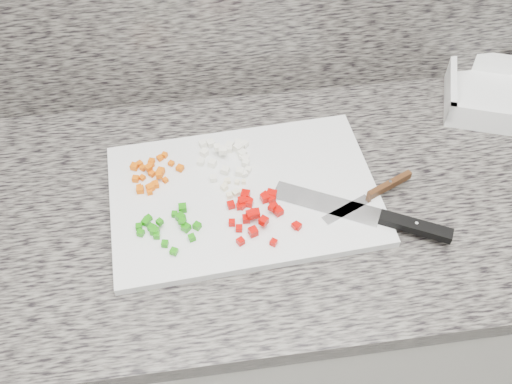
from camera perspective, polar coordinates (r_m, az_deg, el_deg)
The scene contains 11 objects.
cabinet at distance 1.48m, azimuth 1.66°, elevation -11.75°, with size 3.92×0.62×0.86m, color beige.
countertop at distance 1.11m, azimuth 2.19°, elevation -0.89°, with size 3.96×0.64×0.04m, color #66625A.
cutting_board at distance 1.08m, azimuth -1.20°, elevation -0.25°, with size 0.50×0.33×0.02m, color silver.
carrot_pile at distance 1.11m, azimuth -10.39°, elevation 1.77°, with size 0.10×0.10×0.02m.
onion_pile at distance 1.12m, azimuth -2.82°, elevation 3.69°, with size 0.11×0.11×0.02m.
green_pepper_pile at distance 1.03m, azimuth -8.73°, elevation -3.39°, with size 0.12×0.11×0.02m.
red_pepper_pile at distance 1.03m, azimuth 0.07°, elevation -1.88°, with size 0.13×0.13×0.02m.
garlic_pile at distance 1.07m, azimuth -2.48°, elevation 0.41°, with size 0.05×0.05×0.01m.
chef_knife at distance 1.05m, azimuth 12.68°, elevation -2.60°, with size 0.31×0.18×0.02m.
paring_knife at distance 1.09m, azimuth 12.18°, elevation 0.10°, with size 0.19×0.10×0.02m.
tray at distance 1.37m, azimuth 24.21°, elevation 8.57°, with size 0.33×0.28×0.06m.
Camera 1 is at (-0.14, 0.77, 1.75)m, focal length 40.00 mm.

